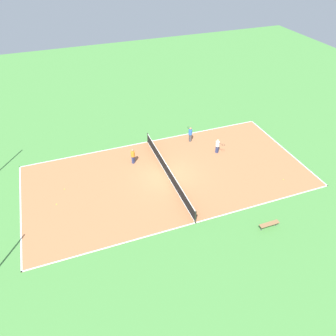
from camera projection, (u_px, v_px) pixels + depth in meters
The scene contains 10 objects.
ground_plane at pixel (168, 176), 28.60m from camera, with size 80.00×80.00×0.00m, color #47843D.
court_surface at pixel (168, 176), 28.60m from camera, with size 11.90×24.39×0.02m.
tennis_net at pixel (168, 171), 28.26m from camera, with size 11.70×0.10×1.06m.
bench at pixel (269, 224), 23.57m from camera, with size 0.36×1.54×0.45m.
player_center_orange at pixel (133, 155), 29.60m from camera, with size 0.51×0.51×1.52m.
player_near_blue at pixel (190, 133), 32.55m from camera, with size 0.97×0.47×1.58m.
player_near_white at pixel (218, 145), 30.96m from camera, with size 0.97×0.76×1.47m.
tennis_ball_far_baseline at pixel (57, 204), 25.70m from camera, with size 0.07×0.07×0.07m, color #CCE033.
tennis_ball_right_alley at pixel (283, 179), 28.16m from camera, with size 0.07×0.07×0.07m, color #CCE033.
tennis_ball_midcourt at pixel (64, 189), 27.14m from camera, with size 0.07×0.07×0.07m, color #CCE033.
Camera 1 is at (-20.94, 7.77, 17.88)m, focal length 35.00 mm.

